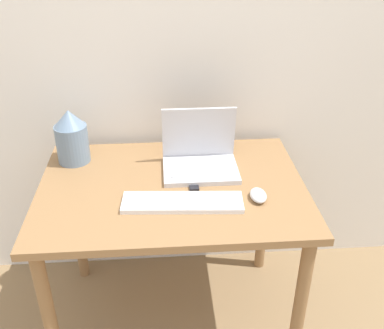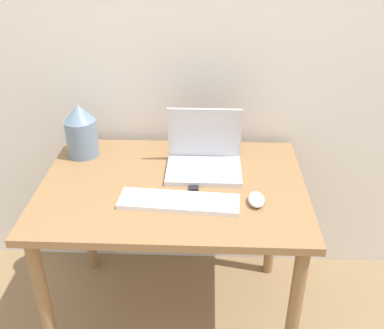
{
  "view_description": "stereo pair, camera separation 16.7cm",
  "coord_description": "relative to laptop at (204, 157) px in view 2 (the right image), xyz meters",
  "views": [
    {
      "loc": [
        -0.03,
        -1.1,
        1.65
      ],
      "look_at": [
        0.08,
        0.34,
        0.82
      ],
      "focal_mm": 42.0,
      "sensor_mm": 36.0,
      "label": 1
    },
    {
      "loc": [
        0.14,
        -1.1,
        1.65
      ],
      "look_at": [
        0.08,
        0.34,
        0.82
      ],
      "focal_mm": 42.0,
      "sensor_mm": 36.0,
      "label": 2
    }
  ],
  "objects": [
    {
      "name": "wall_back",
      "position": [
        -0.12,
        0.31,
        0.48
      ],
      "size": [
        6.0,
        0.05,
        2.5
      ],
      "color": "white",
      "rests_on": "ground_plane"
    },
    {
      "name": "mouse",
      "position": [
        0.19,
        -0.24,
        -0.04
      ],
      "size": [
        0.06,
        0.1,
        0.03
      ],
      "color": "silver",
      "rests_on": "desk"
    },
    {
      "name": "vase",
      "position": [
        -0.52,
        0.1,
        0.06
      ],
      "size": [
        0.13,
        0.13,
        0.23
      ],
      "color": "slate",
      "rests_on": "desk"
    },
    {
      "name": "keyboard",
      "position": [
        -0.09,
        -0.26,
        -0.04
      ],
      "size": [
        0.44,
        0.15,
        0.02
      ],
      "color": "white",
      "rests_on": "desk"
    },
    {
      "name": "laptop",
      "position": [
        0.0,
        0.0,
        0.0
      ],
      "size": [
        0.3,
        0.23,
        0.24
      ],
      "color": "silver",
      "rests_on": "desk"
    },
    {
      "name": "desk",
      "position": [
        -0.12,
        -0.12,
        -0.15
      ],
      "size": [
        1.03,
        0.73,
        0.72
      ],
      "color": "olive",
      "rests_on": "ground_plane"
    },
    {
      "name": "mp3_player",
      "position": [
        -0.04,
        -0.15,
        -0.05
      ],
      "size": [
        0.04,
        0.06,
        0.01
      ],
      "color": "black",
      "rests_on": "desk"
    }
  ]
}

